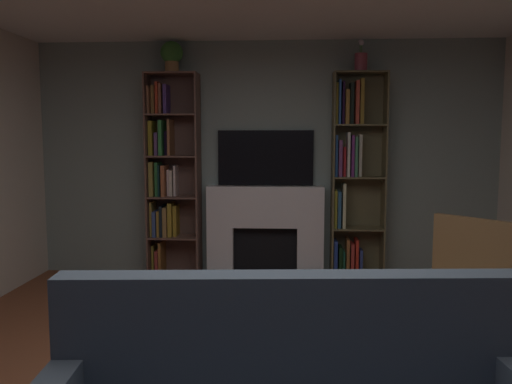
{
  "coord_description": "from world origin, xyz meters",
  "views": [
    {
      "loc": [
        0.24,
        -2.78,
        1.6
      ],
      "look_at": [
        0.0,
        1.24,
        1.16
      ],
      "focal_mm": 36.36,
      "sensor_mm": 36.0,
      "label": 1
    }
  ],
  "objects_px": {
    "bookshelf_left": "(168,178)",
    "armchair": "(462,281)",
    "bookshelf_right": "(352,177)",
    "potted_plant": "(172,55)",
    "tv": "(266,158)",
    "coffee_table": "(294,373)",
    "vase_with_flowers": "(361,61)",
    "fireplace": "(265,230)"
  },
  "relations": [
    {
      "from": "bookshelf_right",
      "to": "vase_with_flowers",
      "type": "bearing_deg",
      "value": -34.76
    },
    {
      "from": "potted_plant",
      "to": "vase_with_flowers",
      "type": "distance_m",
      "value": 2.06
    },
    {
      "from": "tv",
      "to": "bookshelf_right",
      "type": "xyz_separation_m",
      "value": [
        0.96,
        -0.08,
        -0.21
      ]
    },
    {
      "from": "tv",
      "to": "bookshelf_left",
      "type": "distance_m",
      "value": 1.12
    },
    {
      "from": "bookshelf_left",
      "to": "armchair",
      "type": "height_order",
      "value": "bookshelf_left"
    },
    {
      "from": "fireplace",
      "to": "tv",
      "type": "bearing_deg",
      "value": 90.0
    },
    {
      "from": "tv",
      "to": "armchair",
      "type": "height_order",
      "value": "tv"
    },
    {
      "from": "bookshelf_left",
      "to": "tv",
      "type": "bearing_deg",
      "value": 4.85
    },
    {
      "from": "potted_plant",
      "to": "bookshelf_left",
      "type": "bearing_deg",
      "value": 158.7
    },
    {
      "from": "bookshelf_left",
      "to": "armchair",
      "type": "xyz_separation_m",
      "value": [
        2.68,
        -1.83,
        -0.63
      ]
    },
    {
      "from": "bookshelf_right",
      "to": "bookshelf_left",
      "type": "bearing_deg",
      "value": -179.54
    },
    {
      "from": "armchair",
      "to": "bookshelf_left",
      "type": "bearing_deg",
      "value": 145.65
    },
    {
      "from": "coffee_table",
      "to": "vase_with_flowers",
      "type": "bearing_deg",
      "value": 76.35
    },
    {
      "from": "fireplace",
      "to": "potted_plant",
      "type": "height_order",
      "value": "potted_plant"
    },
    {
      "from": "potted_plant",
      "to": "armchair",
      "type": "distance_m",
      "value": 3.74
    },
    {
      "from": "bookshelf_left",
      "to": "vase_with_flowers",
      "type": "bearing_deg",
      "value": -0.76
    },
    {
      "from": "bookshelf_left",
      "to": "coffee_table",
      "type": "distance_m",
      "value": 3.48
    },
    {
      "from": "tv",
      "to": "potted_plant",
      "type": "xyz_separation_m",
      "value": [
        -1.03,
        -0.12,
        1.13
      ]
    },
    {
      "from": "tv",
      "to": "armchair",
      "type": "relative_size",
      "value": 1.12
    },
    {
      "from": "bookshelf_right",
      "to": "tv",
      "type": "bearing_deg",
      "value": 175.46
    },
    {
      "from": "vase_with_flowers",
      "to": "armchair",
      "type": "relative_size",
      "value": 0.35
    },
    {
      "from": "tv",
      "to": "bookshelf_right",
      "type": "relative_size",
      "value": 0.47
    },
    {
      "from": "fireplace",
      "to": "vase_with_flowers",
      "type": "relative_size",
      "value": 4.18
    },
    {
      "from": "fireplace",
      "to": "potted_plant",
      "type": "bearing_deg",
      "value": -177.5
    },
    {
      "from": "potted_plant",
      "to": "vase_with_flowers",
      "type": "bearing_deg",
      "value": -0.03
    },
    {
      "from": "tv",
      "to": "bookshelf_right",
      "type": "bearing_deg",
      "value": -4.54
    },
    {
      "from": "bookshelf_right",
      "to": "armchair",
      "type": "height_order",
      "value": "bookshelf_right"
    },
    {
      "from": "fireplace",
      "to": "coffee_table",
      "type": "bearing_deg",
      "value": -84.74
    },
    {
      "from": "bookshelf_right",
      "to": "coffee_table",
      "type": "relative_size",
      "value": 3.2
    },
    {
      "from": "bookshelf_left",
      "to": "vase_with_flowers",
      "type": "height_order",
      "value": "vase_with_flowers"
    },
    {
      "from": "bookshelf_right",
      "to": "coffee_table",
      "type": "height_order",
      "value": "bookshelf_right"
    },
    {
      "from": "coffee_table",
      "to": "fireplace",
      "type": "bearing_deg",
      "value": 95.26
    },
    {
      "from": "bookshelf_left",
      "to": "coffee_table",
      "type": "bearing_deg",
      "value": -65.86
    },
    {
      "from": "vase_with_flowers",
      "to": "fireplace",
      "type": "bearing_deg",
      "value": 177.43
    },
    {
      "from": "tv",
      "to": "bookshelf_left",
      "type": "bearing_deg",
      "value": -175.15
    },
    {
      "from": "fireplace",
      "to": "potted_plant",
      "type": "relative_size",
      "value": 4.13
    },
    {
      "from": "tv",
      "to": "armchair",
      "type": "distance_m",
      "value": 2.63
    },
    {
      "from": "fireplace",
      "to": "coffee_table",
      "type": "xyz_separation_m",
      "value": [
        0.29,
        -3.1,
        -0.22
      ]
    },
    {
      "from": "bookshelf_right",
      "to": "potted_plant",
      "type": "bearing_deg",
      "value": -178.75
    },
    {
      "from": "bookshelf_right",
      "to": "potted_plant",
      "type": "distance_m",
      "value": 2.4
    },
    {
      "from": "fireplace",
      "to": "tv",
      "type": "height_order",
      "value": "tv"
    },
    {
      "from": "tv",
      "to": "coffee_table",
      "type": "xyz_separation_m",
      "value": [
        0.29,
        -3.18,
        -1.03
      ]
    }
  ]
}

